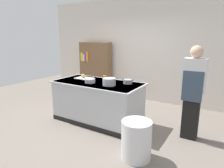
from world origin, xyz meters
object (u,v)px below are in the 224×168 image
mixing_bowl (90,81)px  trash_bin (136,140)px  sauce_pan (128,82)px  person_chef (193,91)px  onion (83,76)px  juice_cup (105,78)px  stock_pot (109,82)px  bookshelf (95,68)px

mixing_bowl → trash_bin: 1.72m
sauce_pan → person_chef: person_chef is taller
onion → sauce_pan: bearing=4.6°
juice_cup → trash_bin: size_ratio=0.16×
sauce_pan → juice_cup: 0.63m
stock_pot → sauce_pan: 0.42m
trash_bin → person_chef: person_chef is taller
onion → stock_pot: 0.91m
person_chef → bookshelf: (-3.29, 1.53, -0.06)m
juice_cup → trash_bin: (1.33, -1.13, -0.64)m
stock_pot → bookshelf: size_ratio=0.19×
sauce_pan → trash_bin: bearing=-56.6°
stock_pot → trash_bin: stock_pot is taller
onion → person_chef: bearing=3.3°
trash_bin → juice_cup: bearing=139.7°
onion → trash_bin: (1.83, -0.97, -0.66)m
person_chef → juice_cup: bearing=83.0°
sauce_pan → juice_cup: size_ratio=2.50×
onion → stock_pot: stock_pot is taller
juice_cup → mixing_bowl: bearing=-103.9°
sauce_pan → person_chef: bearing=2.2°
trash_bin → bookshelf: 3.82m
onion → juice_cup: onion is taller
trash_bin → person_chef: size_ratio=0.36×
onion → bookshelf: 1.89m
onion → person_chef: size_ratio=0.06×
onion → bookshelf: (-0.87, 1.67, -0.12)m
person_chef → sauce_pan: bearing=85.6°
onion → juice_cup: size_ratio=0.96×
sauce_pan → juice_cup: (-0.63, 0.06, 0.00)m
trash_bin → bookshelf: (-2.70, 2.65, 0.54)m
bookshelf → sauce_pan: bearing=-38.3°
mixing_bowl → trash_bin: mixing_bowl is taller
sauce_pan → mixing_bowl: size_ratio=1.13×
onion → sauce_pan: (1.13, 0.09, -0.02)m
juice_cup → person_chef: 1.91m
mixing_bowl → stock_pot: bearing=2.4°
person_chef → bookshelf: 3.63m
sauce_pan → trash_bin: (0.70, -1.06, -0.64)m
onion → person_chef: person_chef is taller
stock_pot → bookshelf: bookshelf is taller
sauce_pan → mixing_bowl: (-0.73, -0.35, -0.00)m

